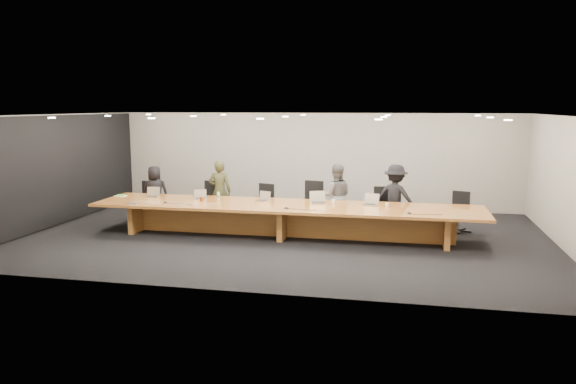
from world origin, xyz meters
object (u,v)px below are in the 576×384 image
chair_mid_right (311,204)px  mic_right (409,213)px  laptop_e (370,199)px  water_bottle (218,197)px  chair_far_left (147,200)px  person_d (395,197)px  chair_right (382,208)px  chair_far_right (459,212)px  amber_mug (202,199)px  mic_center (286,208)px  chair_mid_left (263,204)px  paper_cup_far (387,205)px  laptop_b (200,194)px  person_a (155,193)px  laptop_d (318,197)px  laptop_a (152,192)px  chair_left (209,201)px  person_b (220,191)px  mic_left (166,202)px  paper_cup_near (333,202)px  av_box (133,203)px  laptop_c (262,196)px  conference_table (285,214)px

chair_mid_right → mic_right: size_ratio=10.95×
laptop_e → water_bottle: 3.61m
chair_far_left → person_d: person_d is taller
chair_right → chair_far_right: 1.81m
chair_mid_right → amber_mug: 2.72m
person_d → mic_center: 2.90m
chair_mid_left → person_d: 3.37m
chair_far_left → paper_cup_far: chair_far_left is taller
chair_mid_left → laptop_b: chair_mid_left is taller
person_a → paper_cup_far: size_ratio=15.90×
laptop_e → mic_center: size_ratio=2.59×
chair_far_right → laptop_d: bearing=-144.4°
chair_right → laptop_a: 5.74m
chair_far_right → laptop_b: (-6.18, -0.98, 0.37)m
chair_left → person_b: person_b is taller
laptop_e → mic_left: (-4.73, -0.69, -0.12)m
paper_cup_far → chair_far_left: bearing=170.6°
person_d → paper_cup_near: (-1.41, -0.85, -0.01)m
chair_left → laptop_d: bearing=-11.9°
av_box → mic_center: same height
person_a → person_b: bearing=168.0°
laptop_c → amber_mug: 1.46m
laptop_e → laptop_a: bearing=-165.0°
person_a → av_box: size_ratio=6.70×
chair_left → paper_cup_near: chair_left is taller
conference_table → chair_left: size_ratio=8.36×
chair_far_left → amber_mug: bearing=-30.3°
person_a → amber_mug: 2.11m
person_d → mic_right: 1.75m
paper_cup_near → av_box: (-4.56, -1.01, -0.03)m
chair_far_left → chair_far_right: chair_far_left is taller
laptop_d → paper_cup_far: 1.59m
chair_left → av_box: bearing=-116.9°
person_a → water_bottle: bearing=141.0°
amber_mug → paper_cup_far: (4.36, 0.19, -0.01)m
water_bottle → amber_mug: (-0.37, -0.16, -0.05)m
paper_cup_far → conference_table: bearing=-174.9°
av_box → chair_mid_right: bearing=22.1°
chair_mid_right → conference_table: bearing=-96.2°
conference_table → laptop_e: size_ratio=26.22×
person_b → paper_cup_near: person_b is taller
av_box → mic_left: size_ratio=1.85×
chair_mid_left → chair_mid_right: chair_mid_right is taller
laptop_c → mic_center: bearing=-27.5°
person_d → paper_cup_far: bearing=100.1°
chair_right → av_box: size_ratio=4.90×
paper_cup_far → mic_right: bearing=-55.0°
laptop_b → chair_mid_left: bearing=15.7°
chair_mid_right → chair_right: 1.77m
amber_mug → laptop_d: bearing=6.2°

